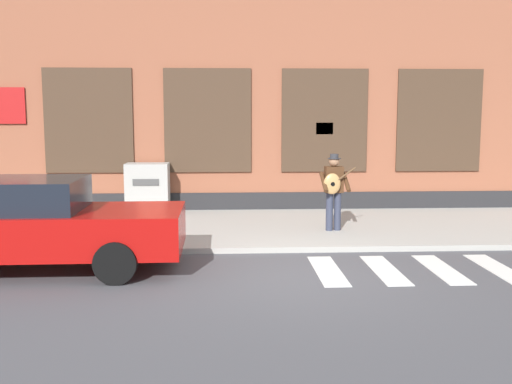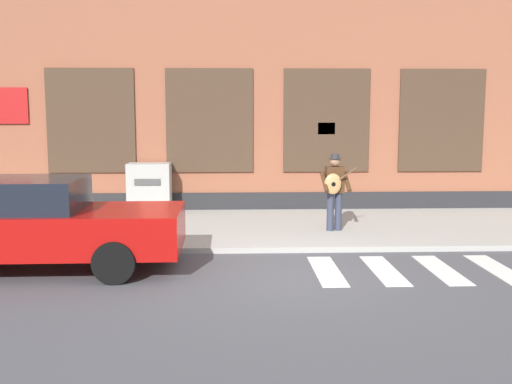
% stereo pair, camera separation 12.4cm
% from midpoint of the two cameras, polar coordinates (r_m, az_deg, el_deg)
% --- Properties ---
extents(ground_plane, '(160.00, 160.00, 0.00)m').
position_cam_midpoint_polar(ground_plane, '(9.66, 3.06, -8.03)').
color(ground_plane, '#4C4C51').
extents(sidewalk, '(28.00, 4.49, 0.11)m').
position_cam_midpoint_polar(sidewalk, '(13.39, 1.36, -3.40)').
color(sidewalk, '#ADAAA3').
rests_on(sidewalk, ground).
extents(building_backdrop, '(28.00, 4.06, 6.82)m').
position_cam_midpoint_polar(building_backdrop, '(17.40, 0.34, 10.20)').
color(building_backdrop, '#99563D').
rests_on(building_backdrop, ground).
extents(crosswalk, '(5.20, 1.90, 0.01)m').
position_cam_midpoint_polar(crosswalk, '(10.68, 19.33, -6.90)').
color(crosswalk, silver).
rests_on(crosswalk, ground).
extents(red_car, '(4.62, 2.02, 1.53)m').
position_cam_midpoint_polar(red_car, '(10.49, -20.33, -2.94)').
color(red_car, '#B20F0C').
rests_on(red_car, ground).
extents(busker, '(0.72, 0.55, 1.63)m').
position_cam_midpoint_polar(busker, '(12.72, 7.13, 0.44)').
color(busker, '#33384C').
rests_on(busker, sidewalk).
extents(utility_box, '(1.06, 0.66, 1.25)m').
position_cam_midpoint_polar(utility_box, '(15.16, -10.51, 0.35)').
color(utility_box, '#ADADA8').
rests_on(utility_box, sidewalk).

